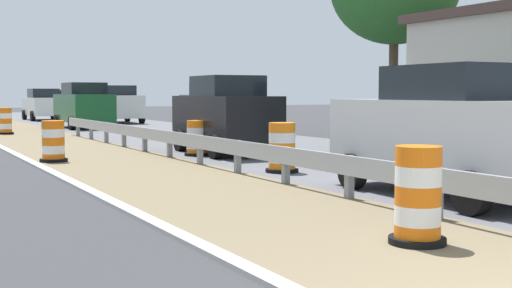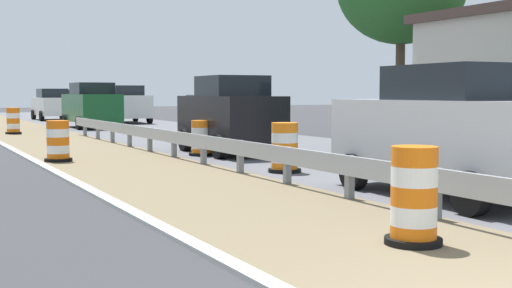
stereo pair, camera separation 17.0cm
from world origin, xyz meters
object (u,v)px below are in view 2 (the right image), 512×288
Objects in this scene: traffic_barrel_close at (285,150)px; car_distant_c at (443,121)px; traffic_barrel_far at (58,143)px; traffic_barrel_nearest at (414,200)px; car_lead_far_lane at (52,104)px; car_trailing_far_lane at (91,105)px; car_distant_b at (452,132)px; traffic_barrel_farther at (13,122)px; car_mid_far_lane at (127,104)px; car_distant_a at (225,108)px; car_lead_near_lane at (230,115)px; traffic_barrel_mid at (202,140)px; car_trailing_near_lane at (67,102)px.

car_distant_c is (4.18, -0.31, 0.57)m from traffic_barrel_close.
traffic_barrel_far is (-3.87, 4.63, -0.02)m from traffic_barrel_close.
traffic_barrel_nearest is 1.04× the size of traffic_barrel_close.
car_trailing_far_lane is (-0.15, -10.80, 0.11)m from car_lead_far_lane.
traffic_barrel_nearest is 3.75m from car_distant_b.
car_distant_c is (3.31, -20.83, -0.05)m from car_trailing_far_lane.
car_distant_c is (7.42, -17.46, 0.56)m from traffic_barrel_farther.
traffic_barrel_nearest is at bearing -43.04° from car_distant_c.
car_distant_b is (4.51, -8.97, 0.62)m from traffic_barrel_far.
car_lead_far_lane is 31.79m from car_distant_c.
car_mid_far_lane is (6.27, 32.13, 0.56)m from traffic_barrel_nearest.
traffic_barrel_farther is 21.84m from car_distant_b.
car_distant_b is at bearing 179.10° from car_trailing_far_lane.
car_distant_a is 13.07m from car_distant_c.
traffic_barrel_far is 0.22× the size of car_mid_far_lane.
car_lead_near_lane is at bearing 0.63° from car_distant_b.
traffic_barrel_mid is 0.94× the size of traffic_barrel_far.
car_trailing_far_lane is 1.02× the size of car_distant_b.
traffic_barrel_close is 0.23× the size of car_trailing_far_lane.
car_distant_b is at bearing -39.65° from car_distant_c.
car_trailing_near_lane is at bearing -178.01° from car_distant_c.
traffic_barrel_mid is 21.34m from car_mid_far_lane.
car_trailing_far_lane reaches higher than traffic_barrel_mid.
car_lead_near_lane reaches higher than traffic_barrel_nearest.
traffic_barrel_close is 4.46m from traffic_barrel_mid.
car_distant_a is (4.47, 12.76, 0.61)m from traffic_barrel_close.
car_trailing_far_lane is at bearing 1.59° from car_distant_b.
car_distant_c is at bearing -174.68° from car_lead_far_lane.
car_lead_near_lane reaches higher than car_trailing_near_lane.
car_lead_far_lane is (4.26, 14.17, 0.49)m from traffic_barrel_farther.
traffic_barrel_mid is 0.21× the size of car_mid_far_lane.
car_distant_a reaches higher than traffic_barrel_far.
car_trailing_near_lane is at bearing 84.46° from traffic_barrel_close.
car_trailing_near_lane is at bearing -17.49° from car_lead_far_lane.
car_lead_near_lane is at bearing -5.91° from car_trailing_near_lane.
car_distant_b is at bearing -85.58° from traffic_barrel_mid.
traffic_barrel_nearest is at bearing 132.46° from car_distant_b.
car_mid_far_lane is 1.02× the size of car_distant_b.
car_distant_b is (-3.45, -29.73, 0.01)m from car_mid_far_lane.
car_distant_a reaches higher than car_mid_far_lane.
traffic_barrel_mid is (2.14, 11.20, -0.07)m from traffic_barrel_nearest.
traffic_barrel_nearest is 0.27× the size of car_lead_near_lane.
traffic_barrel_mid is at bearing -7.31° from car_trailing_near_lane.
car_lead_far_lane is at bearing -168.60° from car_distant_a.
car_trailing_far_lane is (-0.00, 15.89, 0.02)m from car_lead_near_lane.
car_lead_near_lane reaches higher than traffic_barrel_farther.
traffic_barrel_mid is 0.21× the size of car_trailing_far_lane.
car_distant_a is (4.51, 8.29, 0.66)m from traffic_barrel_mid.
traffic_barrel_close is 4.42m from car_distant_b.
car_distant_c is (3.54, 4.02, -0.03)m from car_distant_b.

